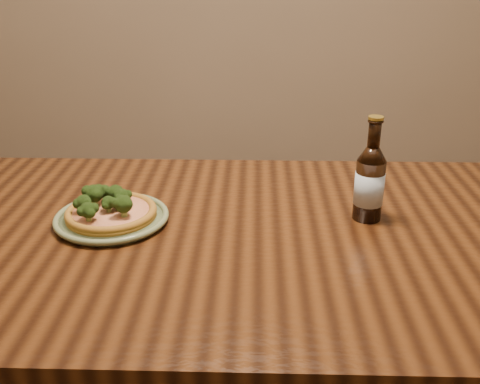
{
  "coord_description": "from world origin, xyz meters",
  "views": [
    {
      "loc": [
        0.1,
        -1.0,
        1.32
      ],
      "look_at": [
        0.06,
        0.15,
        0.82
      ],
      "focal_mm": 42.0,
      "sensor_mm": 36.0,
      "label": 1
    }
  ],
  "objects_px": {
    "pizza": "(110,210)",
    "beer_bottle": "(370,182)",
    "table": "(212,267)",
    "plate": "(112,218)"
  },
  "relations": [
    {
      "from": "table",
      "to": "plate",
      "type": "relative_size",
      "value": 6.19
    },
    {
      "from": "pizza",
      "to": "beer_bottle",
      "type": "xyz_separation_m",
      "value": [
        0.58,
        0.04,
        0.06
      ]
    },
    {
      "from": "table",
      "to": "pizza",
      "type": "distance_m",
      "value": 0.26
    },
    {
      "from": "plate",
      "to": "beer_bottle",
      "type": "xyz_separation_m",
      "value": [
        0.58,
        0.04,
        0.08
      ]
    },
    {
      "from": "pizza",
      "to": "plate",
      "type": "bearing_deg",
      "value": -19.88
    },
    {
      "from": "plate",
      "to": "beer_bottle",
      "type": "relative_size",
      "value": 1.07
    },
    {
      "from": "plate",
      "to": "pizza",
      "type": "relative_size",
      "value": 1.26
    },
    {
      "from": "pizza",
      "to": "beer_bottle",
      "type": "relative_size",
      "value": 0.85
    },
    {
      "from": "table",
      "to": "beer_bottle",
      "type": "relative_size",
      "value": 6.61
    },
    {
      "from": "table",
      "to": "beer_bottle",
      "type": "height_order",
      "value": "beer_bottle"
    }
  ]
}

